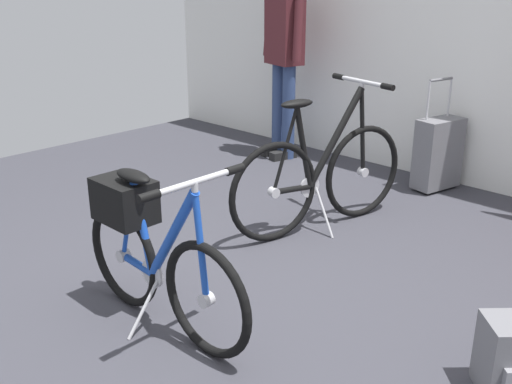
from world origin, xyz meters
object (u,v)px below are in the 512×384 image
object	(u,v)px
display_bike_left	(321,175)
visitor_near_wall	(284,46)
folding_bike_foreground	(150,247)
rolling_suitcase	(438,153)

from	to	relation	value
display_bike_left	visitor_near_wall	bearing A→B (deg)	139.85
folding_bike_foreground	display_bike_left	size ratio (longest dim) A/B	0.85
folding_bike_foreground	visitor_near_wall	distance (m)	2.83
folding_bike_foreground	rolling_suitcase	bearing A→B (deg)	88.55
visitor_near_wall	rolling_suitcase	world-z (taller)	visitor_near_wall
folding_bike_foreground	visitor_near_wall	bearing A→B (deg)	118.98
visitor_near_wall	rolling_suitcase	distance (m)	1.57
visitor_near_wall	folding_bike_foreground	bearing A→B (deg)	-61.02
rolling_suitcase	folding_bike_foreground	bearing A→B (deg)	-91.45
display_bike_left	visitor_near_wall	xyz separation A→B (m)	(-1.23, 1.03, 0.61)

